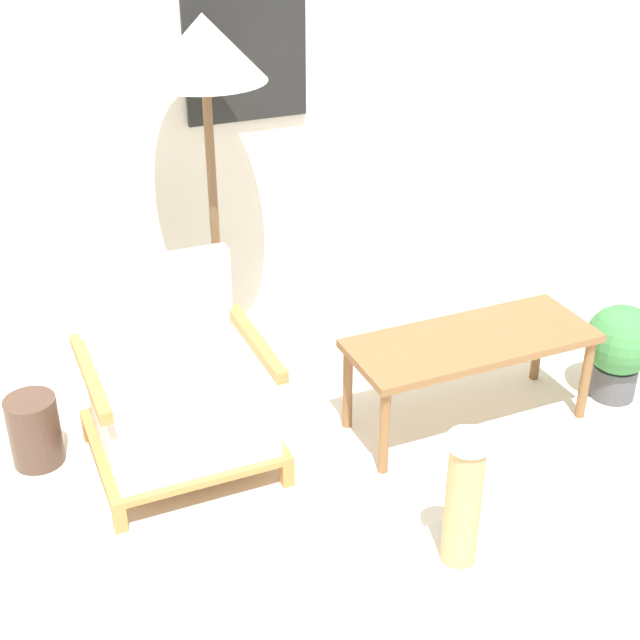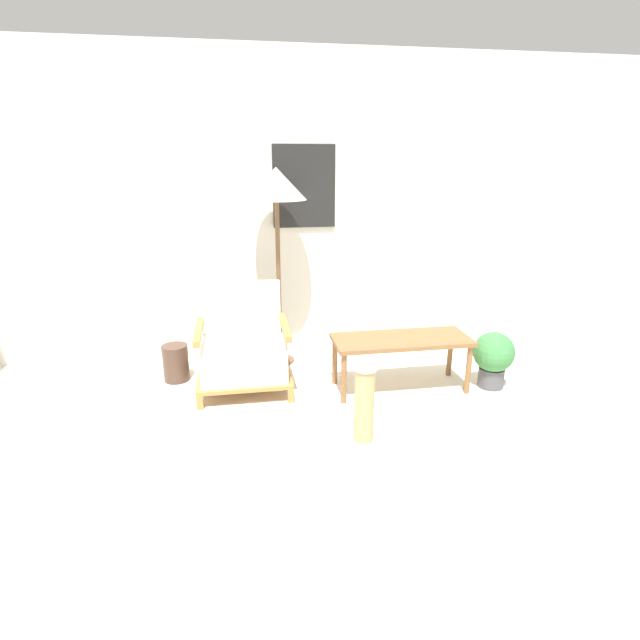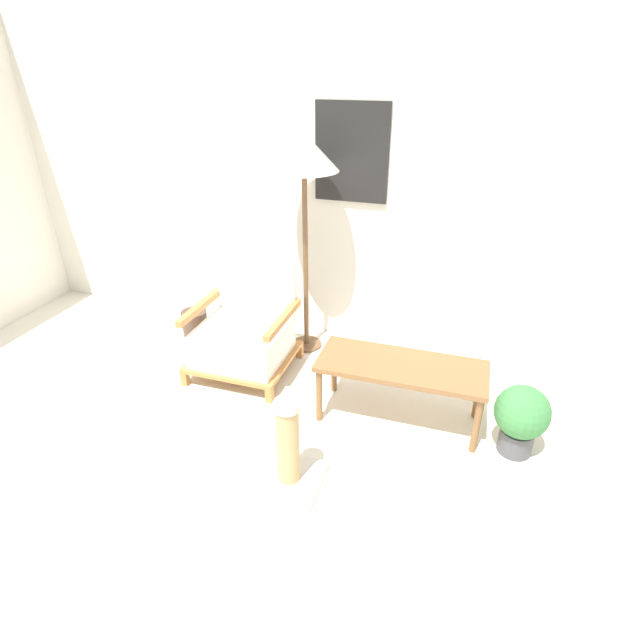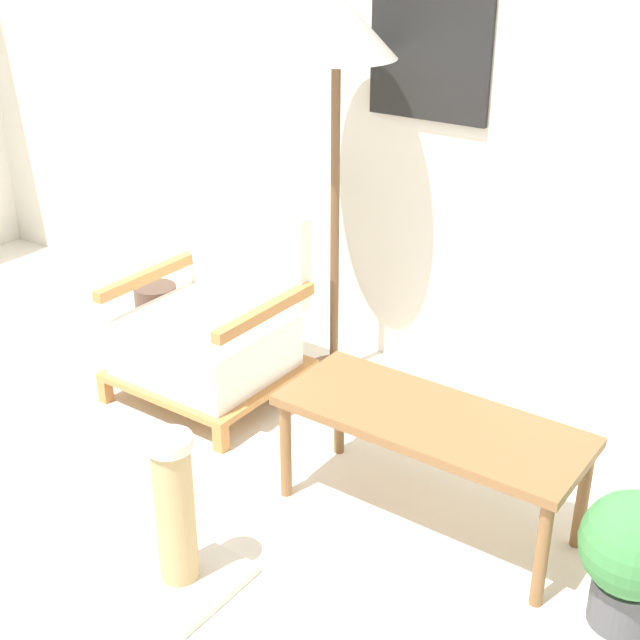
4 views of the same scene
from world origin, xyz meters
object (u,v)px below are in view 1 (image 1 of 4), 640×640
object	(u,v)px
floor_lamp	(205,63)
vase	(35,431)
armchair	(177,395)
potted_plant	(620,347)
scratching_post	(461,519)
coffee_table	(471,348)

from	to	relation	value
floor_lamp	vase	world-z (taller)	floor_lamp
armchair	floor_lamp	xyz separation A→B (m)	(0.34, 0.47, 1.22)
vase	floor_lamp	bearing A→B (deg)	15.95
potted_plant	scratching_post	distance (m)	1.41
potted_plant	scratching_post	size ratio (longest dim) A/B	0.82
coffee_table	potted_plant	bearing A→B (deg)	-7.29
armchair	coffee_table	bearing A→B (deg)	-11.67
coffee_table	vase	distance (m)	1.88
floor_lamp	coffee_table	distance (m)	1.63
floor_lamp	scratching_post	bearing A→B (deg)	-74.69
armchair	floor_lamp	bearing A→B (deg)	53.99
floor_lamp	vase	bearing A→B (deg)	-164.05
armchair	floor_lamp	size ratio (longest dim) A/B	0.47
potted_plant	vase	bearing A→B (deg)	167.65
coffee_table	vase	xyz separation A→B (m)	(-1.81, 0.46, -0.23)
armchair	floor_lamp	world-z (taller)	floor_lamp
floor_lamp	scratching_post	world-z (taller)	floor_lamp
potted_plant	scratching_post	bearing A→B (deg)	-151.85
armchair	scratching_post	size ratio (longest dim) A/B	1.43
coffee_table	potted_plant	world-z (taller)	potted_plant
coffee_table	scratching_post	bearing A→B (deg)	-123.07
vase	potted_plant	world-z (taller)	potted_plant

